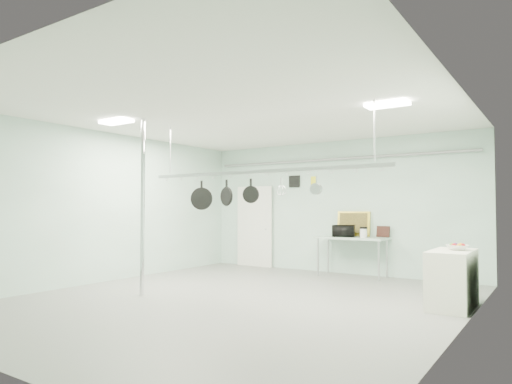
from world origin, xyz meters
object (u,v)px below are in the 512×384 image
Objects in this scene: pot_rack at (257,170)px; skillet_mid at (227,193)px; coffee_canister at (364,233)px; skillet_right at (251,190)px; fruit_bowl at (457,247)px; prep_table at (352,240)px; microwave at (344,231)px; skillet_left at (201,195)px; side_cabinet at (452,279)px; chrome_pole at (143,206)px.

pot_rack is 9.89× the size of skillet_mid.
pot_rack reaches higher than skillet_mid.
skillet_right reaches higher than coffee_canister.
pot_rack is 11.76× the size of skillet_right.
pot_rack is 3.49m from fruit_bowl.
skillet_right is (-0.14, 0.00, -0.35)m from pot_rack.
prep_table is 0.40m from coffee_canister.
coffee_canister is at bearing -23.02° from prep_table.
microwave is 0.87× the size of skillet_left.
pot_rack reaches higher than side_cabinet.
side_cabinet is 3.49× the size of fruit_bowl.
skillet_right is (-3.09, -1.10, 1.43)m from side_cabinet.
skillet_right is at bearing -159.51° from fruit_bowl.
fruit_bowl is (3.02, 1.18, -1.29)m from pot_rack.
side_cabinet is at bearing -10.24° from skillet_left.
prep_table is 4.65× the size of fruit_bowl.
coffee_canister is 3.83m from skillet_left.
pot_rack is 13.95× the size of fruit_bowl.
prep_table is 3.92× the size of skillet_right.
microwave is at bearing 85.62° from pot_rack.
microwave reaches higher than coffee_canister.
pot_rack is at bearing -16.61° from skillet_right.
skillet_mid reaches higher than fruit_bowl.
prep_table is 7.96× the size of coffee_canister.
prep_table is 3.62m from skillet_mid.
skillet_right reaches higher than fruit_bowl.
coffee_canister is at bearing 57.91° from skillet_right.
side_cabinet is 3.47m from microwave.
pot_rack is 0.78m from skillet_mid.
coffee_canister is (-2.22, 2.06, 0.56)m from side_cabinet.
skillet_right is (-0.39, -3.20, 0.84)m from microwave.
chrome_pole is 1.11m from skillet_left.
skillet_mid is at bearing -24.83° from skillet_left.
coffee_canister is at bearing 57.01° from chrome_pole.
pot_rack is 3.47m from coffee_canister.
side_cabinet is 3.58m from skillet_right.
prep_table is at bearing 139.21° from side_cabinet.
skillet_right is at bearing -160.41° from side_cabinet.
side_cabinet is (4.85, 2.00, -1.15)m from chrome_pole.
microwave is (0.24, 3.20, -1.19)m from pot_rack.
fruit_bowl is 3.50m from skillet_right.
side_cabinet is 2.47× the size of microwave.
fruit_bowl is at bearing -38.99° from prep_table.
skillet_left is (-1.52, -3.20, 0.77)m from microwave.
coffee_canister is (0.49, -0.04, -0.03)m from microwave.
prep_table is at bearing 38.23° from skillet_left.
chrome_pole is 6.59× the size of skillet_mid.
skillet_right is at bearing -99.30° from prep_table.
chrome_pole reaches higher than side_cabinet.
chrome_pole is at bearing -149.51° from skillet_left.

